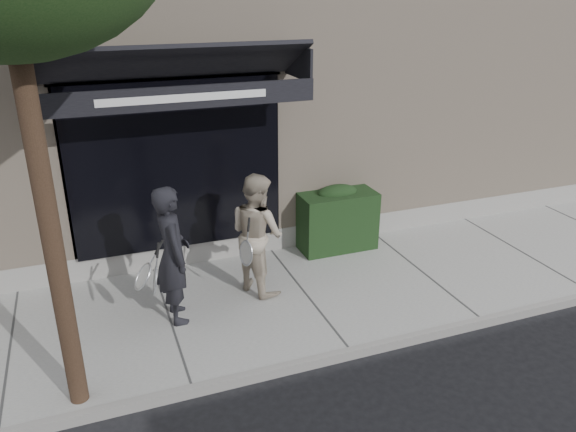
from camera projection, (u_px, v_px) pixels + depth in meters
name	position (u px, v px, depth m)	size (l,w,h in m)	color
ground	(304.00, 298.00, 8.41)	(80.00, 80.00, 0.00)	black
sidewalk	(304.00, 295.00, 8.38)	(20.00, 3.00, 0.12)	gray
curb	(350.00, 353.00, 7.04)	(20.00, 0.10, 0.14)	gray
building_facade	(215.00, 69.00, 11.65)	(14.30, 8.04, 5.64)	#C8B198
hedge	(336.00, 218.00, 9.60)	(1.30, 0.70, 1.14)	black
pedestrian_front	(172.00, 255.00, 7.36)	(0.79, 0.87, 1.90)	black
pedestrian_back	(257.00, 233.00, 8.12)	(0.96, 1.07, 1.80)	#B1A38D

